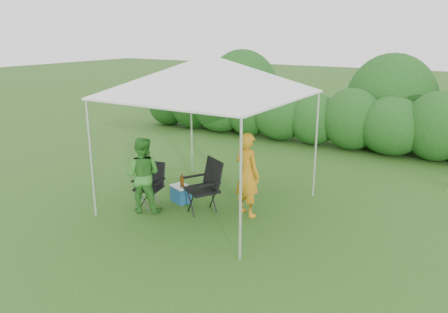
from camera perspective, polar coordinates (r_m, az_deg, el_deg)
The scene contains 9 objects.
ground at distance 8.05m, azimuth -3.74°, elevation -7.49°, with size 70.00×70.00×0.00m, color #325F1E.
hedge at distance 12.97m, azimuth 11.72°, elevation 5.10°, with size 12.27×1.53×1.80m.
canopy at distance 7.83m, azimuth -1.92°, elevation 10.55°, with size 3.10×3.10×2.83m.
chair_right at distance 7.97m, azimuth -2.31°, elevation -3.44°, with size 0.76×0.74×0.98m.
chair_left at distance 8.39m, azimuth -9.57°, elevation -3.24°, with size 0.59×0.55×0.84m.
man at distance 7.76m, azimuth 3.04°, elevation -2.37°, with size 0.56×0.37×1.53m, color orange.
woman at distance 8.07m, azimuth -10.59°, elevation -2.38°, with size 0.68×0.53×1.40m, color #36852B.
cooler at distance 8.57m, azimuth -5.62°, elevation -4.84°, with size 0.47×0.40×0.33m.
bottle at distance 8.41m, azimuth -5.52°, elevation -3.09°, with size 0.07×0.07×0.27m, color #592D0C.
Camera 1 is at (4.31, -6.00, 3.21)m, focal length 35.00 mm.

